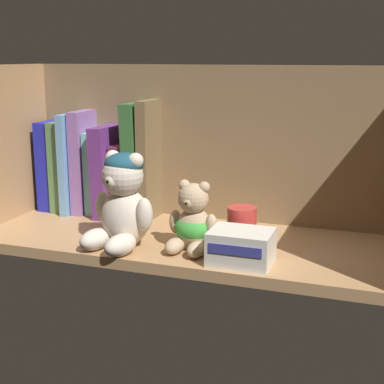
# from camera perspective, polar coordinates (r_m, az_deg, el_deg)

# --- Properties ---
(shelf_board) EXTENTS (0.77, 0.29, 0.02)m
(shelf_board) POSITION_cam_1_polar(r_m,az_deg,el_deg) (1.07, -0.62, -5.14)
(shelf_board) COLOR tan
(shelf_board) RESTS_ON ground
(shelf_back_panel) EXTENTS (0.79, 0.01, 0.33)m
(shelf_back_panel) POSITION_cam_1_polar(r_m,az_deg,el_deg) (1.17, 1.87, 4.41)
(shelf_back_panel) COLOR olive
(shelf_back_panel) RESTS_ON ground
(shelf_side_panel_left) EXTENTS (0.02, 0.31, 0.33)m
(shelf_side_panel_left) POSITION_cam_1_polar(r_m,az_deg,el_deg) (1.22, -18.26, 4.11)
(shelf_side_panel_left) COLOR tan
(shelf_side_panel_left) RESTS_ON ground
(book_0) EXTENTS (0.03, 0.10, 0.19)m
(book_0) POSITION_cam_1_polar(r_m,az_deg,el_deg) (1.30, -13.61, 2.71)
(book_0) COLOR #1C22AD
(book_0) RESTS_ON shelf_board
(book_1) EXTENTS (0.03, 0.11, 0.20)m
(book_1) POSITION_cam_1_polar(r_m,az_deg,el_deg) (1.28, -12.35, 2.66)
(book_1) COLOR #4F7A4E
(book_1) RESTS_ON shelf_board
(book_2) EXTENTS (0.02, 0.14, 0.21)m
(book_2) POSITION_cam_1_polar(r_m,az_deg,el_deg) (1.27, -11.36, 3.01)
(book_2) COLOR #659DD0
(book_2) RESTS_ON shelf_board
(book_3) EXTENTS (0.03, 0.12, 0.22)m
(book_3) POSITION_cam_1_polar(r_m,az_deg,el_deg) (1.26, -10.44, 3.07)
(book_3) COLOR #9263A8
(book_3) RESTS_ON shelf_board
(book_4) EXTENTS (0.03, 0.10, 0.18)m
(book_4) POSITION_cam_1_polar(r_m,az_deg,el_deg) (1.25, -9.24, 2.03)
(book_4) COLOR #77C9C0
(book_4) RESTS_ON shelf_board
(book_5) EXTENTS (0.04, 0.15, 0.19)m
(book_5) POSITION_cam_1_polar(r_m,az_deg,el_deg) (1.23, -7.95, 2.27)
(book_5) COLOR #672F81
(book_5) RESTS_ON shelf_board
(book_6) EXTENTS (0.03, 0.11, 0.15)m
(book_6) POSITION_cam_1_polar(r_m,az_deg,el_deg) (1.22, -6.52, 1.30)
(book_6) COLOR #6F2C4C
(book_6) RESTS_ON shelf_board
(book_7) EXTENTS (0.04, 0.13, 0.24)m
(book_7) POSITION_cam_1_polar(r_m,az_deg,el_deg) (1.20, -5.20, 3.23)
(book_7) COLOR #356834
(book_7) RESTS_ON shelf_board
(book_8) EXTENTS (0.02, 0.12, 0.25)m
(book_8) POSITION_cam_1_polar(r_m,az_deg,el_deg) (1.18, -3.98, 3.30)
(book_8) COLOR brown
(book_8) RESTS_ON shelf_board
(teddy_bear_larger) EXTENTS (0.13, 0.13, 0.17)m
(teddy_bear_larger) POSITION_cam_1_polar(r_m,az_deg,el_deg) (1.01, -6.99, -1.03)
(teddy_bear_larger) COLOR beige
(teddy_bear_larger) RESTS_ON shelf_board
(teddy_bear_smaller) EXTENTS (0.09, 0.10, 0.12)m
(teddy_bear_smaller) POSITION_cam_1_polar(r_m,az_deg,el_deg) (0.99, 0.11, -3.14)
(teddy_bear_smaller) COLOR tan
(teddy_bear_smaller) RESTS_ON shelf_board
(pillar_candle) EXTENTS (0.05, 0.05, 0.07)m
(pillar_candle) POSITION_cam_1_polar(r_m,az_deg,el_deg) (1.02, 4.99, -3.48)
(pillar_candle) COLOR #C63833
(pillar_candle) RESTS_ON shelf_board
(small_product_box) EXTENTS (0.10, 0.08, 0.06)m
(small_product_box) POSITION_cam_1_polar(r_m,az_deg,el_deg) (0.94, 4.94, -5.51)
(small_product_box) COLOR silver
(small_product_box) RESTS_ON shelf_board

